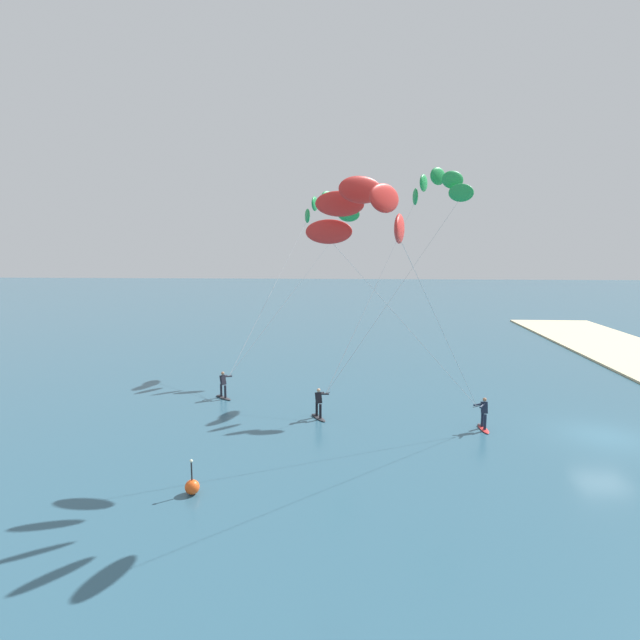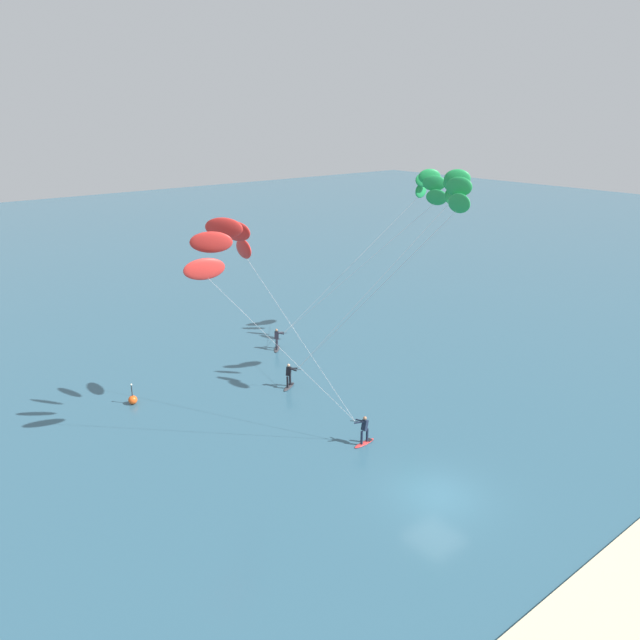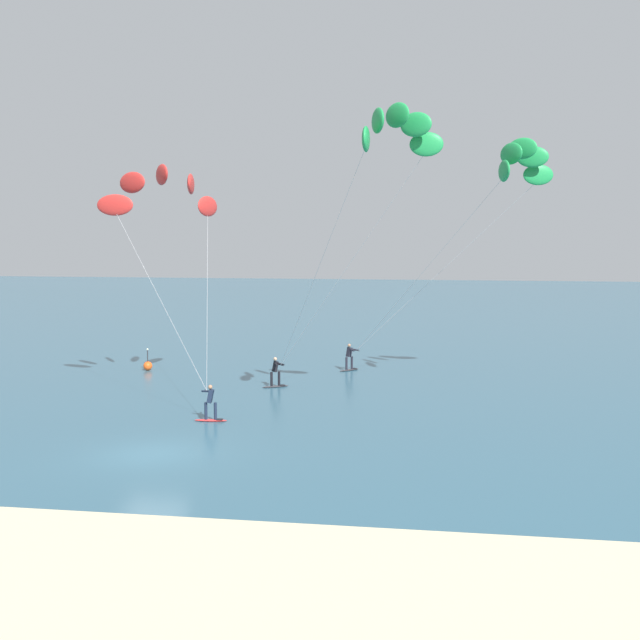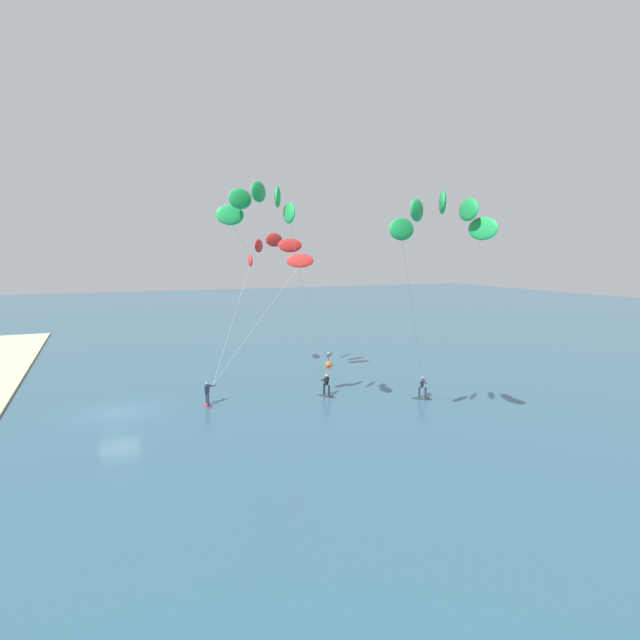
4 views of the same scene
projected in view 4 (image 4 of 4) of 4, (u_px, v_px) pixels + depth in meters
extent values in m
plane|color=#2D566B|center=(119.00, 413.00, 33.78)|extent=(240.00, 240.00, 0.00)
ellipsoid|color=red|center=(207.00, 405.00, 35.47)|extent=(1.52, 0.46, 0.08)
cube|color=black|center=(209.00, 406.00, 35.10)|extent=(0.30, 0.31, 0.02)
cylinder|color=#192338|center=(206.00, 398.00, 35.61)|extent=(0.14, 0.14, 0.78)
cylinder|color=#192338|center=(208.00, 400.00, 35.22)|extent=(0.14, 0.14, 0.78)
cube|color=#192338|center=(207.00, 389.00, 35.33)|extent=(0.34, 0.32, 0.63)
sphere|color=#9E7051|center=(207.00, 383.00, 35.28)|extent=(0.20, 0.20, 0.20)
cylinder|color=black|center=(213.00, 385.00, 35.77)|extent=(0.34, 0.47, 0.03)
cylinder|color=#192338|center=(209.00, 386.00, 35.60)|extent=(0.55, 0.41, 0.15)
cylinder|color=#192338|center=(211.00, 386.00, 35.48)|extent=(0.22, 0.61, 0.15)
ellipsoid|color=red|center=(300.00, 260.00, 39.46)|extent=(0.71, 2.19, 1.10)
ellipsoid|color=red|center=(290.00, 245.00, 39.80)|extent=(0.76, 2.18, 1.10)
ellipsoid|color=red|center=(274.00, 240.00, 40.58)|extent=(1.49, 1.97, 1.10)
ellipsoid|color=red|center=(259.00, 246.00, 41.46)|extent=(1.99, 1.45, 1.10)
ellipsoid|color=red|center=(250.00, 260.00, 42.10)|extent=(2.19, 0.71, 1.10)
cylinder|color=#B2B2B7|center=(258.00, 322.00, 37.64)|extent=(2.07, 7.42, 8.37)
cylinder|color=#B2B2B7|center=(233.00, 320.00, 38.95)|extent=(6.18, 4.62, 8.37)
ellipsoid|color=#333338|center=(422.00, 398.00, 37.09)|extent=(1.27, 1.36, 0.08)
cube|color=black|center=(428.00, 398.00, 36.95)|extent=(0.40, 0.40, 0.02)
cylinder|color=black|center=(419.00, 392.00, 37.10)|extent=(0.14, 0.14, 0.78)
cylinder|color=black|center=(425.00, 393.00, 36.96)|extent=(0.14, 0.14, 0.78)
cube|color=black|center=(423.00, 383.00, 36.95)|extent=(0.44, 0.44, 0.63)
sphere|color=#9E7051|center=(423.00, 378.00, 36.89)|extent=(0.20, 0.20, 0.20)
cylinder|color=black|center=(423.00, 383.00, 36.39)|extent=(0.48, 0.31, 0.03)
cylinder|color=black|center=(424.00, 382.00, 36.64)|extent=(0.61, 0.19, 0.15)
cylinder|color=black|center=(421.00, 382.00, 36.67)|extent=(0.43, 0.54, 0.15)
ellipsoid|color=#1E9347|center=(401.00, 229.00, 24.72)|extent=(0.70, 1.69, 1.10)
ellipsoid|color=#1E9347|center=(417.00, 210.00, 24.51)|extent=(1.24, 1.53, 1.10)
ellipsoid|color=#1E9347|center=(443.00, 202.00, 24.30)|extent=(1.58, 1.14, 1.10)
ellipsoid|color=#1E9347|center=(468.00, 209.00, 24.17)|extent=(1.69, 0.58, 1.10)
ellipsoid|color=#1E9347|center=(483.00, 228.00, 24.19)|extent=(1.69, 0.70, 1.10)
cylinder|color=#B2B2B7|center=(414.00, 323.00, 30.57)|extent=(8.25, 7.30, 10.04)
cylinder|color=#B2B2B7|center=(447.00, 324.00, 30.31)|extent=(10.24, 4.04, 10.04)
ellipsoid|color=#333338|center=(327.00, 396.00, 37.77)|extent=(1.48, 1.07, 0.08)
cube|color=black|center=(331.00, 396.00, 37.52)|extent=(0.39, 0.39, 0.02)
cylinder|color=black|center=(324.00, 390.00, 37.84)|extent=(0.14, 0.14, 0.78)
cylinder|color=black|center=(329.00, 391.00, 37.59)|extent=(0.14, 0.14, 0.78)
cube|color=black|center=(327.00, 381.00, 37.63)|extent=(0.43, 0.42, 0.63)
sphere|color=tan|center=(327.00, 375.00, 37.57)|extent=(0.20, 0.20, 0.20)
cylinder|color=black|center=(324.00, 381.00, 37.10)|extent=(0.41, 0.41, 0.03)
cylinder|color=black|center=(327.00, 380.00, 37.31)|extent=(0.59, 0.32, 0.15)
cylinder|color=black|center=(324.00, 379.00, 37.39)|extent=(0.32, 0.59, 0.15)
ellipsoid|color=#1E9347|center=(230.00, 215.00, 27.58)|extent=(0.32, 1.54, 1.10)
ellipsoid|color=#1E9347|center=(240.00, 199.00, 27.23)|extent=(0.88, 1.54, 1.10)
ellipsoid|color=#1E9347|center=(258.00, 192.00, 26.78)|extent=(1.31, 1.32, 1.10)
ellipsoid|color=#1E9347|center=(277.00, 197.00, 26.41)|extent=(1.54, 0.89, 1.10)
ellipsoid|color=#1E9347|center=(289.00, 213.00, 26.28)|extent=(1.54, 0.32, 1.10)
cylinder|color=#B2B2B7|center=(284.00, 312.00, 32.36)|extent=(5.47, 8.00, 10.94)
cylinder|color=#B2B2B7|center=(309.00, 313.00, 31.71)|extent=(7.97, 5.51, 10.94)
sphere|color=#EA5119|center=(328.00, 364.00, 47.62)|extent=(0.56, 0.56, 0.56)
cylinder|color=#262628|center=(328.00, 357.00, 47.54)|extent=(0.06, 0.06, 0.70)
sphere|color=#F2F2CC|center=(328.00, 353.00, 47.48)|extent=(0.12, 0.12, 0.12)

